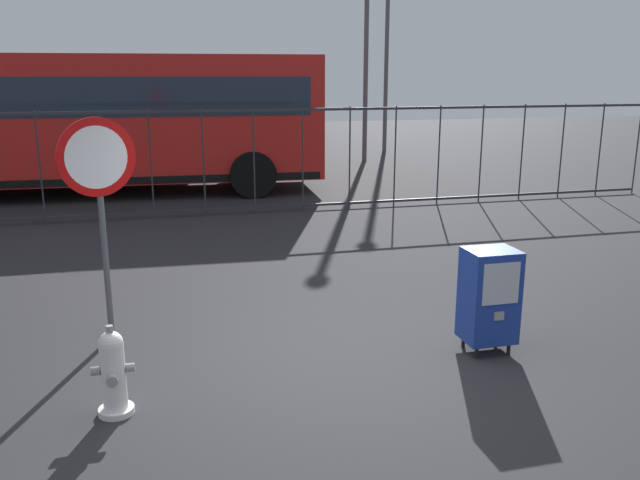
% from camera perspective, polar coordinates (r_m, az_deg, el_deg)
% --- Properties ---
extents(ground_plane, '(60.00, 60.00, 0.00)m').
position_cam_1_polar(ground_plane, '(6.09, 0.06, -11.16)').
color(ground_plane, '#262628').
extents(fire_hydrant, '(0.33, 0.32, 0.75)m').
position_cam_1_polar(fire_hydrant, '(5.46, -17.61, -11.00)').
color(fire_hydrant, silver).
rests_on(fire_hydrant, ground_plane).
extents(newspaper_box_primary, '(0.48, 0.42, 1.02)m').
position_cam_1_polar(newspaper_box_primary, '(6.45, 14.55, -4.69)').
color(newspaper_box_primary, black).
rests_on(newspaper_box_primary, ground_plane).
extents(stop_sign, '(0.71, 0.31, 2.23)m').
position_cam_1_polar(stop_sign, '(6.64, -18.74, 4.72)').
color(stop_sign, '#4C4F54').
rests_on(stop_sign, ground_plane).
extents(fence_barrier, '(18.03, 0.04, 2.00)m').
position_cam_1_polar(fence_barrier, '(12.46, -7.95, 6.83)').
color(fence_barrier, '#2D2D33').
rests_on(fence_barrier, ground_plane).
extents(bus_near, '(10.62, 3.21, 3.00)m').
position_cam_1_polar(bus_near, '(15.38, -20.43, 10.09)').
color(bus_near, red).
rests_on(bus_near, ground_plane).
extents(bus_far, '(10.75, 3.99, 3.00)m').
position_cam_1_polar(bus_far, '(19.80, -25.40, 10.39)').
color(bus_far, red).
rests_on(bus_far, ground_plane).
extents(street_light_near_left, '(0.32, 0.32, 7.09)m').
position_cam_1_polar(street_light_near_left, '(20.08, 4.09, 18.59)').
color(street_light_near_left, '#4C4F54').
rests_on(street_light_near_left, ground_plane).
extents(street_light_far_left, '(0.32, 0.32, 7.57)m').
position_cam_1_polar(street_light_far_left, '(22.73, 5.91, 18.69)').
color(street_light_far_left, '#4C4F54').
rests_on(street_light_far_left, ground_plane).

